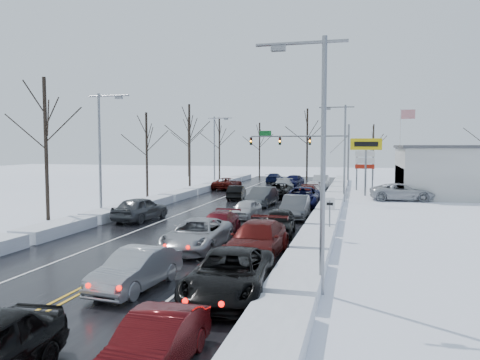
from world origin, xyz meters
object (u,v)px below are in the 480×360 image
(tires_plus_sign, at_px, (366,148))
(flagpole, at_px, (401,140))
(oncoming_car_0, at_px, (237,200))
(traffic_signal_mast, at_px, (309,144))

(tires_plus_sign, height_order, flagpole, flagpole)
(flagpole, relative_size, oncoming_car_0, 2.40)
(tires_plus_sign, distance_m, oncoming_car_0, 14.75)
(tires_plus_sign, bearing_deg, oncoming_car_0, -151.71)
(tires_plus_sign, relative_size, oncoming_car_0, 1.44)
(flagpole, bearing_deg, oncoming_car_0, -129.37)
(traffic_signal_mast, distance_m, tires_plus_sign, 13.92)
(traffic_signal_mast, bearing_deg, oncoming_car_0, -105.54)
(traffic_signal_mast, relative_size, flagpole, 1.33)
(traffic_signal_mast, xyz_separation_m, flagpole, (11.72, 2.01, 0.45))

